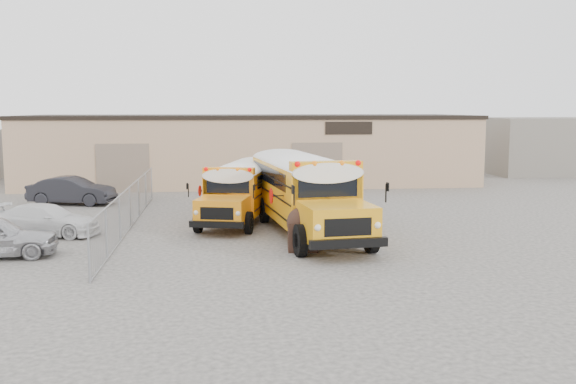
{
  "coord_description": "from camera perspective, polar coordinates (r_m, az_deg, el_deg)",
  "views": [
    {
      "loc": [
        -2.19,
        -24.87,
        5.11
      ],
      "look_at": [
        0.73,
        1.94,
        1.6
      ],
      "focal_mm": 40.0,
      "sensor_mm": 36.0,
      "label": 1
    }
  ],
  "objects": [
    {
      "name": "distant_building_right",
      "position": [
        55.52,
        22.0,
        3.87
      ],
      "size": [
        10.0,
        8.0,
        4.4
      ],
      "primitive_type": "cube",
      "color": "gray",
      "rests_on": "ground"
    },
    {
      "name": "car_white",
      "position": [
        27.75,
        -20.7,
        -2.34
      ],
      "size": [
        4.69,
        2.79,
        1.27
      ],
      "primitive_type": "imported",
      "rotation": [
        0.0,
        0.0,
        1.33
      ],
      "color": "silver",
      "rests_on": "ground"
    },
    {
      "name": "tarp_bundle",
      "position": [
        23.23,
        1.31,
        -3.23
      ],
      "size": [
        1.17,
        1.17,
        1.6
      ],
      "color": "black",
      "rests_on": "ground"
    },
    {
      "name": "ground",
      "position": [
        25.48,
        -1.16,
        -4.15
      ],
      "size": [
        120.0,
        120.0,
        0.0
      ],
      "primitive_type": "plane",
      "color": "#413F3C",
      "rests_on": "ground"
    },
    {
      "name": "chainlink_fence",
      "position": [
        28.44,
        -13.85,
        -1.31
      ],
      "size": [
        0.07,
        18.07,
        1.81
      ],
      "color": "gray",
      "rests_on": "ground"
    },
    {
      "name": "school_bus_left",
      "position": [
        35.43,
        -2.3,
        1.63
      ],
      "size": [
        4.32,
        9.36,
        2.66
      ],
      "color": "orange",
      "rests_on": "ground"
    },
    {
      "name": "warehouse",
      "position": [
        45.0,
        -3.42,
        3.91
      ],
      "size": [
        30.2,
        10.2,
        4.67
      ],
      "color": "tan",
      "rests_on": "ground"
    },
    {
      "name": "car_dark",
      "position": [
        36.24,
        -18.66,
        0.11
      ],
      "size": [
        4.78,
        2.54,
        1.5
      ],
      "primitive_type": "imported",
      "rotation": [
        0.0,
        0.0,
        1.35
      ],
      "color": "black",
      "rests_on": "ground"
    },
    {
      "name": "school_bus_right",
      "position": [
        33.32,
        -1.36,
        1.84
      ],
      "size": [
        3.94,
        11.31,
        3.24
      ],
      "color": "orange",
      "rests_on": "ground"
    }
  ]
}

